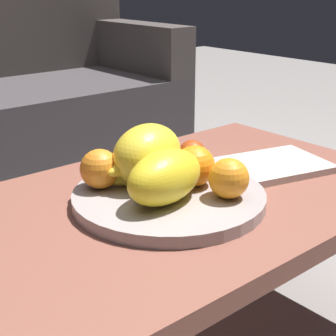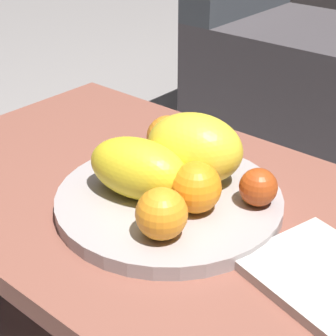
% 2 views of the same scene
% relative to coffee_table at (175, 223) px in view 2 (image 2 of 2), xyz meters
% --- Properties ---
extents(coffee_table, '(1.10, 0.62, 0.39)m').
position_rel_coffee_table_xyz_m(coffee_table, '(0.00, 0.00, 0.00)').
color(coffee_table, brown).
rests_on(coffee_table, ground_plane).
extents(fruit_bowl, '(0.38, 0.38, 0.03)m').
position_rel_coffee_table_xyz_m(fruit_bowl, '(-0.00, -0.02, 0.06)').
color(fruit_bowl, '#A29897').
rests_on(fruit_bowl, coffee_table).
extents(melon_large_front, '(0.19, 0.13, 0.10)m').
position_rel_coffee_table_xyz_m(melon_large_front, '(-0.04, -0.05, 0.12)').
color(melon_large_front, yellow).
rests_on(melon_large_front, fruit_bowl).
extents(melon_smaller_beside, '(0.20, 0.17, 0.12)m').
position_rel_coffee_table_xyz_m(melon_smaller_beside, '(0.00, 0.05, 0.13)').
color(melon_smaller_beside, yellow).
rests_on(melon_smaller_beside, fruit_bowl).
extents(orange_front, '(0.08, 0.08, 0.08)m').
position_rel_coffee_table_xyz_m(orange_front, '(-0.09, 0.09, 0.11)').
color(orange_front, orange).
rests_on(orange_front, fruit_bowl).
extents(orange_left, '(0.08, 0.08, 0.08)m').
position_rel_coffee_table_xyz_m(orange_left, '(0.07, -0.11, 0.11)').
color(orange_left, orange).
rests_on(orange_left, fruit_bowl).
extents(orange_right, '(0.08, 0.08, 0.08)m').
position_rel_coffee_table_xyz_m(orange_right, '(0.06, -0.02, 0.11)').
color(orange_right, orange).
rests_on(orange_right, fruit_bowl).
extents(apple_front, '(0.06, 0.06, 0.06)m').
position_rel_coffee_table_xyz_m(apple_front, '(0.13, 0.06, 0.10)').
color(apple_front, '#AC4016').
rests_on(apple_front, fruit_bowl).
extents(banana_bunch, '(0.16, 0.15, 0.06)m').
position_rel_coffee_table_xyz_m(banana_bunch, '(-0.02, 0.05, 0.10)').
color(banana_bunch, gold).
rests_on(banana_bunch, fruit_bowl).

